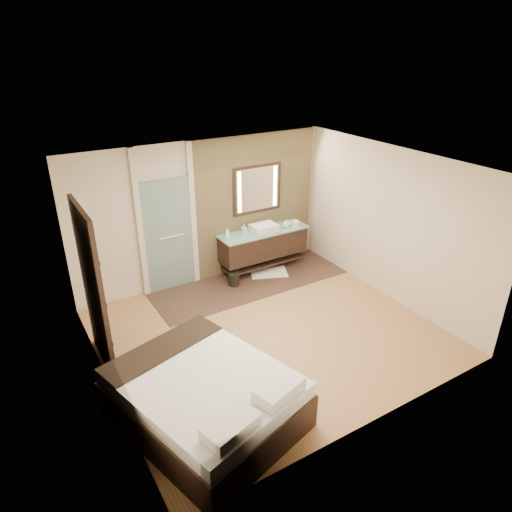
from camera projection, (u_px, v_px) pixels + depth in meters
floor at (268, 333)px, 7.33m from camera, size 5.00×5.00×0.00m
tile_strip at (250, 282)px, 8.84m from camera, size 3.80×1.30×0.01m
stone_wall at (256, 203)px, 8.97m from camera, size 2.60×0.08×2.70m
vanity at (263, 244)px, 9.07m from camera, size 1.85×0.55×0.88m
mirror_unit at (257, 189)px, 8.80m from camera, size 1.06×0.04×0.96m
frosted_door at (168, 231)px, 8.19m from camera, size 1.10×0.12×2.70m
shoji_partition at (94, 290)px, 6.14m from camera, size 0.06×1.20×2.40m
bed at (205, 398)px, 5.52m from camera, size 2.22×2.52×0.82m
bath_mat at (269, 272)px, 9.19m from camera, size 0.86×0.74×0.02m
waste_bin at (234, 279)px, 8.68m from camera, size 0.22×0.22×0.26m
tissue_box at (296, 223)px, 9.17m from camera, size 0.15×0.15×0.10m
soap_bottle_a at (227, 234)px, 8.54m from camera, size 0.09×0.09×0.21m
soap_bottle_b at (244, 228)px, 8.82m from camera, size 0.09×0.09×0.18m
soap_bottle_c at (286, 224)px, 9.06m from camera, size 0.16×0.16×0.17m
cup at (288, 223)px, 9.19m from camera, size 0.12×0.12×0.09m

